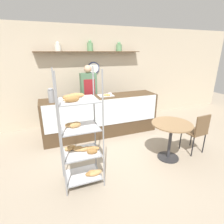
# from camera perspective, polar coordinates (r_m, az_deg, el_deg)

# --- Properties ---
(ground_plane) EXTENTS (14.00, 14.00, 0.00)m
(ground_plane) POSITION_cam_1_polar(r_m,az_deg,el_deg) (3.65, 2.34, -14.62)
(ground_plane) COLOR gray
(back_wall) EXTENTS (10.00, 0.30, 2.70)m
(back_wall) POSITION_cam_1_polar(r_m,az_deg,el_deg) (5.15, -7.21, 11.62)
(back_wall) COLOR beige
(back_wall) RESTS_ON ground_plane
(display_counter) EXTENTS (2.84, 0.61, 0.99)m
(display_counter) POSITION_cam_1_polar(r_m,az_deg,el_deg) (4.39, -3.48, -1.25)
(display_counter) COLOR #4C3823
(display_counter) RESTS_ON ground_plane
(pastry_rack) EXTENTS (0.60, 0.48, 1.83)m
(pastry_rack) POSITION_cam_1_polar(r_m,az_deg,el_deg) (2.70, -10.09, -8.57)
(pastry_rack) COLOR gray
(pastry_rack) RESTS_ON ground_plane
(person_worker) EXTENTS (0.41, 0.23, 1.70)m
(person_worker) POSITION_cam_1_polar(r_m,az_deg,el_deg) (4.74, -7.56, 5.63)
(person_worker) COLOR #282833
(person_worker) RESTS_ON ground_plane
(cafe_table) EXTENTS (0.76, 0.76, 0.75)m
(cafe_table) POSITION_cam_1_polar(r_m,az_deg,el_deg) (3.55, 18.70, -6.24)
(cafe_table) COLOR #262628
(cafe_table) RESTS_ON ground_plane
(cafe_chair) EXTENTS (0.41, 0.41, 0.86)m
(cafe_chair) POSITION_cam_1_polar(r_m,az_deg,el_deg) (3.95, 26.18, -5.26)
(cafe_chair) COLOR black
(cafe_chair) RESTS_ON ground_plane
(coffee_carafe) EXTENTS (0.13, 0.13, 0.31)m
(coffee_carafe) POSITION_cam_1_polar(r_m,az_deg,el_deg) (3.94, -19.26, 5.15)
(coffee_carafe) COLOR gray
(coffee_carafe) RESTS_ON display_counter
(donut_tray_counter) EXTENTS (0.37, 0.31, 0.05)m
(donut_tray_counter) POSITION_cam_1_polar(r_m,az_deg,el_deg) (4.33, -1.70, 5.59)
(donut_tray_counter) COLOR silver
(donut_tray_counter) RESTS_ON display_counter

